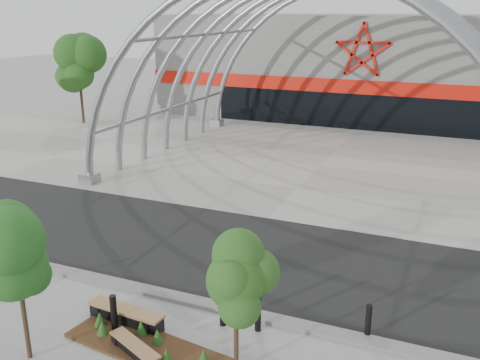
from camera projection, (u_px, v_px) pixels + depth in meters
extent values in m
plane|color=gray|center=(189.00, 297.00, 16.41)|extent=(140.00, 140.00, 0.00)
cube|color=black|center=(235.00, 251.00, 19.48)|extent=(140.00, 7.00, 0.02)
cube|color=#A19C91|center=(320.00, 166.00, 29.99)|extent=(60.00, 17.00, 0.04)
cube|color=slate|center=(185.00, 299.00, 16.18)|extent=(60.00, 0.50, 0.12)
cube|color=slate|center=(378.00, 65.00, 44.54)|extent=(34.00, 15.00, 8.00)
cube|color=black|center=(359.00, 112.00, 38.84)|extent=(22.00, 0.25, 2.60)
cube|color=red|center=(360.00, 87.00, 38.29)|extent=(34.00, 0.30, 1.00)
torus|color=#91969A|center=(276.00, 211.00, 23.42)|extent=(20.36, 0.36, 20.36)
torus|color=#91969A|center=(293.00, 194.00, 25.61)|extent=(20.36, 0.36, 20.36)
torus|color=#91969A|center=(308.00, 179.00, 27.80)|extent=(20.36, 0.36, 20.36)
torus|color=#91969A|center=(320.00, 167.00, 29.99)|extent=(20.36, 0.36, 20.36)
torus|color=#91969A|center=(331.00, 156.00, 32.18)|extent=(20.36, 0.36, 20.36)
torus|color=#91969A|center=(340.00, 146.00, 34.37)|extent=(20.36, 0.36, 20.36)
torus|color=#91969A|center=(349.00, 138.00, 36.56)|extent=(20.36, 0.36, 20.36)
cylinder|color=#91969A|center=(473.00, 39.00, 25.19)|extent=(0.20, 15.00, 0.20)
cylinder|color=#91969A|center=(205.00, 34.00, 30.47)|extent=(0.20, 15.00, 0.20)
cylinder|color=#91969A|center=(169.00, 109.00, 32.81)|extent=(0.20, 15.00, 0.20)
cube|color=#91969A|center=(90.00, 178.00, 27.08)|extent=(0.80, 0.80, 0.50)
cube|color=#91969A|center=(217.00, 123.00, 40.22)|extent=(0.80, 0.80, 0.50)
cube|color=#372313|center=(149.00, 348.00, 13.86)|extent=(4.82, 2.04, 0.09)
cone|color=#2D571F|center=(102.00, 327.00, 14.34)|extent=(0.32, 0.32, 0.40)
cone|color=#2D571F|center=(157.00, 336.00, 13.97)|extent=(0.32, 0.32, 0.40)
cone|color=#2D571F|center=(166.00, 355.00, 13.17)|extent=(0.32, 0.32, 0.40)
cone|color=#2D571F|center=(141.00, 327.00, 14.35)|extent=(0.32, 0.32, 0.40)
cone|color=#2D571F|center=(204.00, 356.00, 13.15)|extent=(0.32, 0.32, 0.40)
cone|color=#2D571F|center=(100.00, 319.00, 14.74)|extent=(0.32, 0.32, 0.40)
cylinder|color=#312117|center=(26.00, 324.00, 13.29)|extent=(0.12, 0.12, 1.93)
ellipsoid|color=#174F1B|center=(16.00, 260.00, 12.76)|extent=(1.66, 1.66, 2.11)
cylinder|color=#312213|center=(236.00, 338.00, 12.83)|extent=(0.12, 0.12, 1.80)
ellipsoid|color=#234318|center=(236.00, 277.00, 12.33)|extent=(1.49, 1.49, 1.96)
cube|color=black|center=(126.00, 318.00, 14.95)|extent=(2.31, 0.60, 0.39)
cube|color=black|center=(103.00, 309.00, 15.32)|extent=(0.17, 0.51, 0.46)
cube|color=black|center=(151.00, 325.00, 14.57)|extent=(0.17, 0.51, 0.46)
cube|color=brown|center=(126.00, 310.00, 14.87)|extent=(2.37, 0.69, 0.07)
cube|color=black|center=(135.00, 351.00, 13.56)|extent=(1.74, 1.00, 0.30)
cube|color=black|center=(121.00, 339.00, 14.01)|extent=(0.25, 0.40, 0.35)
cube|color=brown|center=(135.00, 345.00, 13.50)|extent=(1.80, 1.07, 0.05)
cylinder|color=black|center=(114.00, 314.00, 14.46)|extent=(0.18, 0.18, 1.13)
cylinder|color=black|center=(223.00, 308.00, 14.80)|extent=(0.18, 0.18, 1.10)
cylinder|color=black|center=(258.00, 313.00, 14.55)|extent=(0.17, 0.17, 1.07)
cylinder|color=black|center=(368.00, 322.00, 14.23)|extent=(0.16, 0.16, 0.99)
cylinder|color=black|center=(82.00, 102.00, 40.90)|extent=(0.20, 0.20, 3.30)
ellipsoid|color=#174113|center=(78.00, 62.00, 39.98)|extent=(3.00, 3.00, 3.60)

